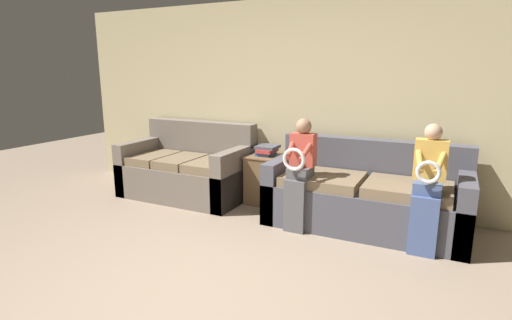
{
  "coord_description": "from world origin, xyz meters",
  "views": [
    {
      "loc": [
        1.61,
        -2.04,
        1.68
      ],
      "look_at": [
        -0.21,
        1.63,
        0.76
      ],
      "focal_mm": 28.0,
      "sensor_mm": 36.0,
      "label": 1
    }
  ],
  "objects_px": {
    "couch_main": "(365,197)",
    "child_left_seated": "(300,169)",
    "child_right_seated": "(428,183)",
    "side_shelf": "(266,178)",
    "couch_side": "(188,171)",
    "book_stack": "(267,150)"
  },
  "relations": [
    {
      "from": "child_left_seated",
      "to": "child_right_seated",
      "type": "bearing_deg",
      "value": 0.12
    },
    {
      "from": "couch_side",
      "to": "side_shelf",
      "type": "height_order",
      "value": "couch_side"
    },
    {
      "from": "couch_side",
      "to": "child_left_seated",
      "type": "height_order",
      "value": "child_left_seated"
    },
    {
      "from": "couch_main",
      "to": "side_shelf",
      "type": "xyz_separation_m",
      "value": [
        -1.31,
        0.24,
        -0.01
      ]
    },
    {
      "from": "child_right_seated",
      "to": "book_stack",
      "type": "relative_size",
      "value": 4.13
    },
    {
      "from": "couch_main",
      "to": "child_left_seated",
      "type": "bearing_deg",
      "value": -148.39
    },
    {
      "from": "couch_side",
      "to": "book_stack",
      "type": "distance_m",
      "value": 1.16
    },
    {
      "from": "couch_side",
      "to": "child_right_seated",
      "type": "relative_size",
      "value": 1.39
    },
    {
      "from": "side_shelf",
      "to": "book_stack",
      "type": "relative_size",
      "value": 2.13
    },
    {
      "from": "couch_main",
      "to": "child_right_seated",
      "type": "distance_m",
      "value": 0.81
    },
    {
      "from": "child_right_seated",
      "to": "side_shelf",
      "type": "xyz_separation_m",
      "value": [
        -1.94,
        0.63,
        -0.34
      ]
    },
    {
      "from": "couch_main",
      "to": "child_left_seated",
      "type": "height_order",
      "value": "child_left_seated"
    },
    {
      "from": "side_shelf",
      "to": "child_left_seated",
      "type": "bearing_deg",
      "value": -42.81
    },
    {
      "from": "couch_main",
      "to": "child_right_seated",
      "type": "relative_size",
      "value": 1.72
    },
    {
      "from": "child_right_seated",
      "to": "book_stack",
      "type": "xyz_separation_m",
      "value": [
        -1.93,
        0.63,
        0.03
      ]
    },
    {
      "from": "child_right_seated",
      "to": "child_left_seated",
      "type": "bearing_deg",
      "value": -179.88
    },
    {
      "from": "couch_side",
      "to": "book_stack",
      "type": "xyz_separation_m",
      "value": [
        1.09,
        0.2,
        0.35
      ]
    },
    {
      "from": "child_left_seated",
      "to": "side_shelf",
      "type": "distance_m",
      "value": 0.99
    },
    {
      "from": "child_left_seated",
      "to": "book_stack",
      "type": "xyz_separation_m",
      "value": [
        -0.68,
        0.64,
        0.03
      ]
    },
    {
      "from": "couch_side",
      "to": "couch_main",
      "type": "bearing_deg",
      "value": -1.23
    },
    {
      "from": "child_right_seated",
      "to": "couch_side",
      "type": "bearing_deg",
      "value": 171.8
    },
    {
      "from": "child_left_seated",
      "to": "child_right_seated",
      "type": "height_order",
      "value": "child_right_seated"
    }
  ]
}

